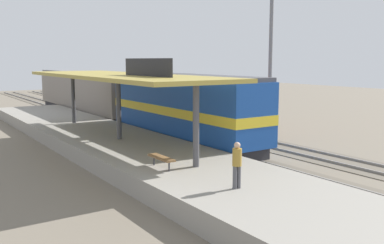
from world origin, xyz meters
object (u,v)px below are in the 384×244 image
(passenger_carriage_single, at_px, (85,93))
(light_mast, at_px, (271,20))
(locomotive, at_px, (182,108))
(platform_bench, at_px, (161,158))
(freight_car, at_px, (193,104))
(person_waiting, at_px, (237,163))

(passenger_carriage_single, relative_size, light_mast, 1.71)
(locomotive, height_order, light_mast, light_mast)
(platform_bench, height_order, passenger_carriage_single, passenger_carriage_single)
(passenger_carriage_single, xyz_separation_m, freight_car, (4.60, -12.45, -0.34))
(light_mast, bearing_deg, passenger_carriage_single, 113.51)
(freight_car, bearing_deg, passenger_carriage_single, 110.28)
(platform_bench, relative_size, person_waiting, 0.99)
(locomotive, height_order, freight_car, locomotive)
(freight_car, bearing_deg, platform_bench, -128.62)
(locomotive, height_order, person_waiting, locomotive)
(platform_bench, height_order, person_waiting, person_waiting)
(freight_car, distance_m, light_mast, 9.03)
(person_waiting, bearing_deg, light_mast, 42.42)
(locomotive, relative_size, person_waiting, 8.44)
(light_mast, bearing_deg, freight_car, 120.28)
(platform_bench, distance_m, passenger_carriage_single, 26.43)
(passenger_carriage_single, bearing_deg, light_mast, -66.49)
(passenger_carriage_single, bearing_deg, locomotive, -90.00)
(platform_bench, bearing_deg, locomotive, 52.14)
(platform_bench, xyz_separation_m, passenger_carriage_single, (6.00, 25.72, 0.97))
(platform_bench, bearing_deg, light_mast, 29.44)
(platform_bench, bearing_deg, freight_car, 51.38)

